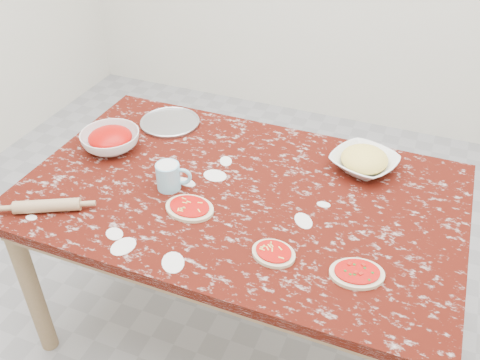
% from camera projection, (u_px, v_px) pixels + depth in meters
% --- Properties ---
extents(ground, '(4.00, 4.00, 0.00)m').
position_uv_depth(ground, '(240.00, 322.00, 2.38)').
color(ground, gray).
extents(worktable, '(1.60, 1.00, 0.75)m').
position_uv_depth(worktable, '(240.00, 208.00, 1.98)').
color(worktable, '#390B05').
rests_on(worktable, ground).
extents(pizza_tray, '(0.30, 0.30, 0.01)m').
position_uv_depth(pizza_tray, '(170.00, 123.00, 2.32)').
color(pizza_tray, '#B2B2B7').
rests_on(pizza_tray, worktable).
extents(sauce_bowl, '(0.25, 0.25, 0.07)m').
position_uv_depth(sauce_bowl, '(111.00, 141.00, 2.14)').
color(sauce_bowl, white).
rests_on(sauce_bowl, worktable).
extents(cheese_bowl, '(0.31, 0.31, 0.06)m').
position_uv_depth(cheese_bowl, '(364.00, 163.00, 2.03)').
color(cheese_bowl, white).
rests_on(cheese_bowl, worktable).
extents(flour_mug, '(0.13, 0.09, 0.10)m').
position_uv_depth(flour_mug, '(169.00, 176.00, 1.92)').
color(flour_mug, '#88C9E3').
rests_on(flour_mug, worktable).
extents(pizza_left, '(0.19, 0.15, 0.02)m').
position_uv_depth(pizza_left, '(190.00, 208.00, 1.84)').
color(pizza_left, beige).
rests_on(pizza_left, worktable).
extents(pizza_mid, '(0.16, 0.14, 0.02)m').
position_uv_depth(pizza_mid, '(274.00, 253.00, 1.66)').
color(pizza_mid, beige).
rests_on(pizza_mid, worktable).
extents(pizza_right, '(0.20, 0.18, 0.02)m').
position_uv_depth(pizza_right, '(357.00, 273.00, 1.59)').
color(pizza_right, beige).
rests_on(pizza_right, worktable).
extents(rolling_pin, '(0.22, 0.14, 0.05)m').
position_uv_depth(rolling_pin, '(47.00, 206.00, 1.83)').
color(rolling_pin, tan).
rests_on(rolling_pin, worktable).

